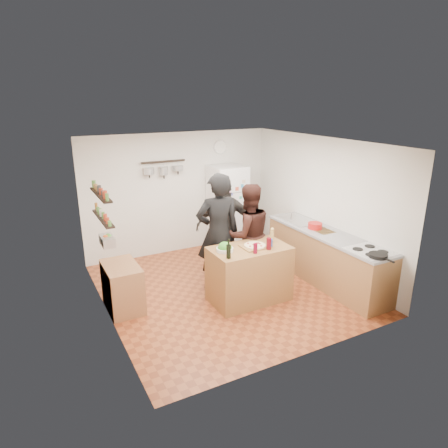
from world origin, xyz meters
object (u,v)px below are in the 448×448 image
pepper_mill (272,236)px  red_bowl (315,226)px  counter_run (326,258)px  salt_canister (270,243)px  person_left (218,233)px  fridge (227,208)px  skillet (378,256)px  prep_island (249,274)px  wine_bottle (229,252)px  salad_bowl (225,250)px  person_back (225,226)px  person_center (248,235)px  side_table (123,287)px  wall_clock (220,147)px

pepper_mill → red_bowl: size_ratio=0.77×
counter_run → pepper_mill: bearing=174.8°
pepper_mill → salt_canister: size_ratio=1.50×
red_bowl → person_left: bearing=169.1°
fridge → skillet: bearing=-79.4°
counter_run → person_left: bearing=160.9°
prep_island → counter_run: 1.56m
salt_canister → red_bowl: bearing=16.5°
salt_canister → wine_bottle: bearing=-172.9°
prep_island → salt_canister: 0.61m
salad_bowl → fridge: size_ratio=0.15×
red_bowl → prep_island: bearing=-171.1°
person_back → red_bowl: 1.61m
person_center → side_table: 2.25m
salt_canister → wall_clock: wall_clock is taller
counter_run → person_back: bearing=140.6°
wine_bottle → side_table: (-1.38, 0.90, -0.65)m
person_center → wall_clock: size_ratio=6.00×
salad_bowl → wall_clock: bearing=64.1°
salad_bowl → person_back: 1.20m
skillet → fridge: (-0.65, 3.49, -0.05)m
wine_bottle → red_bowl: bearing=12.8°
salad_bowl → red_bowl: red_bowl is taller
pepper_mill → person_back: size_ratio=0.11×
salad_bowl → pepper_mill: pepper_mill is taller
person_left → counter_run: (1.82, -0.63, -0.57)m
fridge → salt_canister: bearing=-102.1°
salt_canister → person_left: person_left is taller
salad_bowl → side_table: salad_bowl is taller
pepper_mill → skillet: (1.01, -1.29, -0.06)m
wine_bottle → person_back: (0.65, 1.32, -0.10)m
skillet → side_table: bearing=150.2°
salad_bowl → person_back: size_ratio=0.15×
person_back → counter_run: person_back is taller
person_back → wall_clock: size_ratio=6.09×
wine_bottle → pepper_mill: wine_bottle is taller
prep_island → person_center: 0.76m
prep_island → side_table: prep_island is taller
pepper_mill → side_table: (-2.33, 0.63, -0.64)m
pepper_mill → wine_bottle: bearing=-164.1°
wine_bottle → salt_canister: (0.80, 0.10, -0.04)m
person_center → salad_bowl: bearing=41.6°
person_left → person_back: person_left is taller
skillet → fridge: 3.55m
prep_island → salt_canister: (0.30, -0.12, 0.52)m
salad_bowl → skillet: 2.28m
prep_island → side_table: size_ratio=1.56×
prep_island → person_back: bearing=82.2°
counter_run → fridge: (-0.75, 2.30, 0.45)m
wine_bottle → pepper_mill: bearing=15.9°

